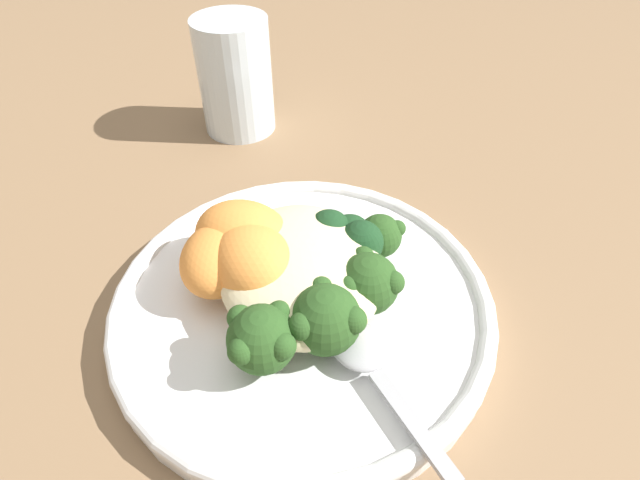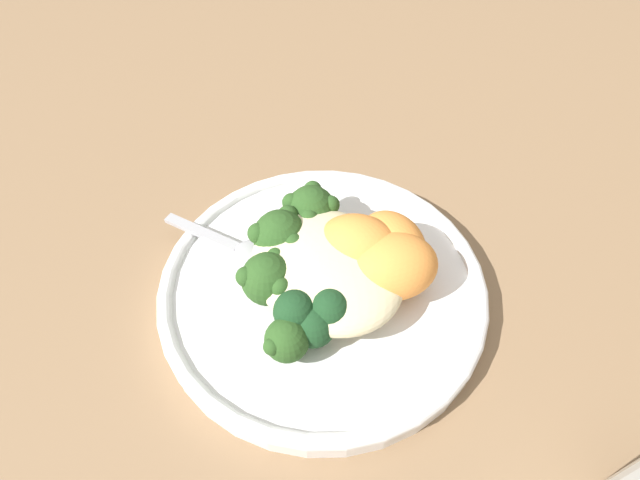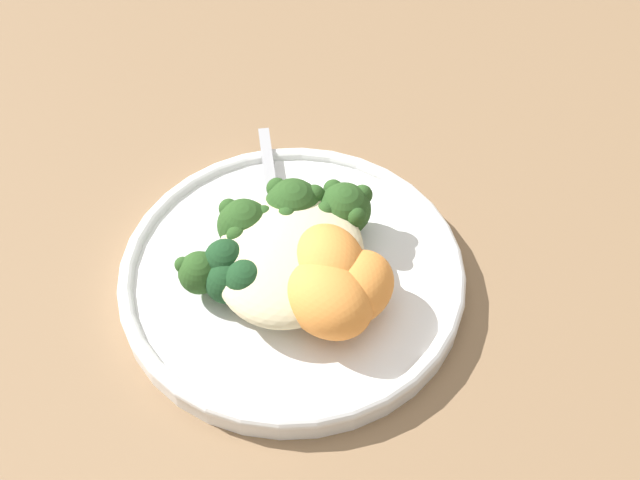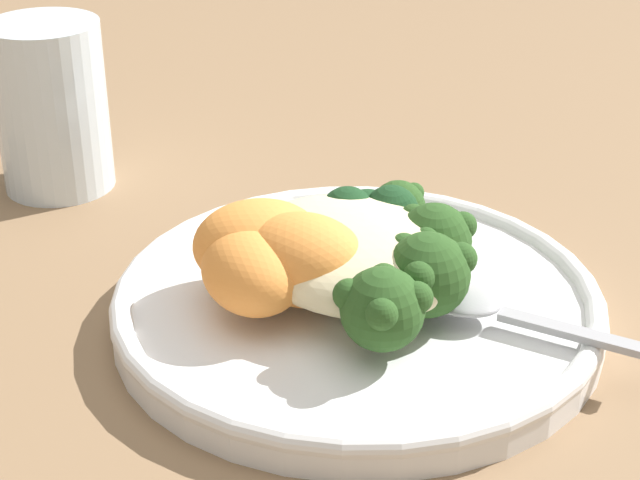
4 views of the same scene
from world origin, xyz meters
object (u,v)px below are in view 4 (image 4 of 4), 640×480
broccoli_stalk_2 (409,245)px  sweet_potato_chunk_2 (258,244)px  broccoli_stalk_3 (383,221)px  water_glass (52,107)px  broccoli_stalk_1 (420,274)px  sweet_potato_chunk_0 (304,260)px  sweet_potato_chunk_1 (253,271)px  spoon (477,304)px  broccoli_stalk_0 (376,304)px  kale_tuft (370,223)px  quinoa_mound (360,250)px  plate (352,307)px

broccoli_stalk_2 → sweet_potato_chunk_2: size_ratio=1.42×
broccoli_stalk_3 → water_glass: bearing=98.8°
broccoli_stalk_1 → broccoli_stalk_2: broccoli_stalk_1 is taller
sweet_potato_chunk_0 → sweet_potato_chunk_1: bearing=-117.8°
sweet_potato_chunk_1 → spoon: 0.11m
broccoli_stalk_0 → sweet_potato_chunk_0: 0.05m
sweet_potato_chunk_1 → kale_tuft: 0.08m
quinoa_mound → broccoli_stalk_1: size_ratio=1.30×
sweet_potato_chunk_0 → sweet_potato_chunk_2: sweet_potato_chunk_0 is taller
sweet_potato_chunk_0 → broccoli_stalk_0: bearing=3.9°
quinoa_mound → broccoli_stalk_0: broccoli_stalk_0 is taller
broccoli_stalk_0 → broccoli_stalk_3: (-0.07, 0.07, -0.01)m
broccoli_stalk_3 → kale_tuft: (0.00, -0.01, 0.00)m
sweet_potato_chunk_0 → water_glass: size_ratio=0.59×
sweet_potato_chunk_1 → quinoa_mound: bearing=74.1°
broccoli_stalk_2 → sweet_potato_chunk_1: same height
quinoa_mound → broccoli_stalk_3: quinoa_mound is taller
quinoa_mound → sweet_potato_chunk_1: (-0.02, -0.06, 0.00)m
broccoli_stalk_1 → water_glass: water_glass is taller
broccoli_stalk_3 → sweet_potato_chunk_0: bearing=-175.1°
broccoli_stalk_2 → broccoli_stalk_1: bearing=-90.0°
broccoli_stalk_0 → spoon: broccoli_stalk_0 is taller
broccoli_stalk_3 → sweet_potato_chunk_0: sweet_potato_chunk_0 is taller
plate → sweet_potato_chunk_1: (-0.02, -0.05, 0.03)m
plate → quinoa_mound: quinoa_mound is taller
water_glass → sweet_potato_chunk_1: bearing=-3.9°
quinoa_mound → sweet_potato_chunk_1: size_ratio=2.00×
sweet_potato_chunk_2 → quinoa_mound: bearing=51.0°
water_glass → sweet_potato_chunk_0: bearing=1.6°
quinoa_mound → broccoli_stalk_1: bearing=5.2°
kale_tuft → sweet_potato_chunk_0: bearing=-74.9°
quinoa_mound → spoon: quinoa_mound is taller
broccoli_stalk_2 → sweet_potato_chunk_2: 0.08m
broccoli_stalk_0 → broccoli_stalk_1: (-0.01, 0.03, 0.00)m
plate → sweet_potato_chunk_1: bearing=-112.8°
plate → sweet_potato_chunk_0: (-0.01, -0.03, 0.03)m
kale_tuft → plate: bearing=-54.6°
broccoli_stalk_1 → broccoli_stalk_2: 0.04m
kale_tuft → spoon: (0.08, -0.00, -0.01)m
broccoli_stalk_2 → spoon: bearing=-53.4°
spoon → water_glass: bearing=170.4°
broccoli_stalk_0 → plate: bearing=170.3°
plate → sweet_potato_chunk_2: size_ratio=3.79×
plate → broccoli_stalk_1: 0.05m
sweet_potato_chunk_0 → sweet_potato_chunk_1: (-0.01, -0.02, -0.00)m
broccoli_stalk_1 → spoon: broccoli_stalk_1 is taller
broccoli_stalk_0 → sweet_potato_chunk_2: sweet_potato_chunk_2 is taller
quinoa_mound → sweet_potato_chunk_0: bearing=-96.9°
broccoli_stalk_0 → broccoli_stalk_1: broccoli_stalk_1 is taller
sweet_potato_chunk_0 → sweet_potato_chunk_1: 0.03m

